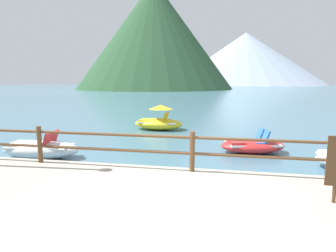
{
  "coord_description": "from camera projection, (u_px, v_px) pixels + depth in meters",
  "views": [
    {
      "loc": [
        0.72,
        -5.03,
        2.53
      ],
      "look_at": [
        -1.25,
        5.0,
        0.9
      ],
      "focal_mm": 31.1,
      "sensor_mm": 36.0,
      "label": 1
    }
  ],
  "objects": [
    {
      "name": "ground_plane",
      "position": [
        220.0,
        97.0,
        44.17
      ],
      "size": [
        200.0,
        200.0,
        0.0
      ],
      "primitive_type": "plane",
      "color": "#477084"
    },
    {
      "name": "dock_railing",
      "position": [
        192.0,
        147.0,
        6.76
      ],
      "size": [
        23.92,
        0.12,
        0.95
      ],
      "color": "brown",
      "rests_on": "promenade_dock"
    },
    {
      "name": "pedal_boat_0",
      "position": [
        252.0,
        145.0,
        10.21
      ],
      "size": [
        2.47,
        1.78,
        0.82
      ],
      "color": "red",
      "rests_on": "ground"
    },
    {
      "name": "pedal_boat_3",
      "position": [
        159.0,
        121.0,
        14.85
      ],
      "size": [
        2.53,
        1.38,
        1.27
      ],
      "color": "yellow",
      "rests_on": "ground"
    },
    {
      "name": "pedal_boat_4",
      "position": [
        40.0,
        149.0,
        9.47
      ],
      "size": [
        2.66,
        1.37,
        0.89
      ],
      "color": "white",
      "rests_on": "ground"
    },
    {
      "name": "cliff_headland",
      "position": [
        160.0,
        40.0,
        80.18
      ],
      "size": [
        42.8,
        42.8,
        28.7
      ],
      "color": "#284C2D",
      "rests_on": "ground"
    },
    {
      "name": "distant_peak",
      "position": [
        245.0,
        59.0,
        144.91
      ],
      "size": [
        75.86,
        75.86,
        25.49
      ],
      "primitive_type": "cone",
      "color": "#93A3B7",
      "rests_on": "ground"
    }
  ]
}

